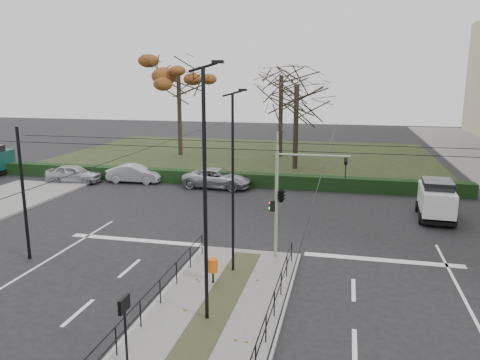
% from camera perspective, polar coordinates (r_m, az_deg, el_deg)
% --- Properties ---
extents(ground, '(140.00, 140.00, 0.00)m').
position_cam_1_polar(ground, '(17.78, -2.10, -14.49)').
color(ground, black).
rests_on(ground, ground).
extents(median_island, '(4.40, 15.00, 0.14)m').
position_cam_1_polar(median_island, '(15.64, -4.59, -18.25)').
color(median_island, '#625F5D').
rests_on(median_island, ground).
extents(park, '(38.00, 26.00, 0.10)m').
position_cam_1_polar(park, '(49.05, 0.77, 2.94)').
color(park, black).
rests_on(park, ground).
extents(hedge, '(38.00, 1.00, 1.00)m').
position_cam_1_polar(hedge, '(36.20, -3.69, 0.29)').
color(hedge, black).
rests_on(hedge, ground).
extents(median_railing, '(4.14, 13.24, 0.92)m').
position_cam_1_polar(median_railing, '(15.12, -4.77, -15.47)').
color(median_railing, black).
rests_on(median_railing, median_island).
extents(catenary, '(20.00, 34.00, 6.00)m').
position_cam_1_polar(catenary, '(18.04, -0.86, -2.44)').
color(catenary, black).
rests_on(catenary, ground).
extents(traffic_light, '(3.44, 1.96, 5.05)m').
position_cam_1_polar(traffic_light, '(20.59, 5.28, -1.61)').
color(traffic_light, gray).
rests_on(traffic_light, median_island).
extents(litter_bin, '(0.39, 0.39, 0.99)m').
position_cam_1_polar(litter_bin, '(18.58, -3.32, -10.40)').
color(litter_bin, black).
rests_on(litter_bin, median_island).
extents(info_panel, '(0.12, 0.55, 2.10)m').
position_cam_1_polar(info_panel, '(13.56, -13.92, -15.40)').
color(info_panel, black).
rests_on(info_panel, median_island).
extents(streetlamp_median_near, '(0.70, 0.14, 8.40)m').
position_cam_1_polar(streetlamp_median_near, '(14.79, -4.22, -1.82)').
color(streetlamp_median_near, black).
rests_on(streetlamp_median_near, median_island).
extents(streetlamp_median_far, '(0.62, 0.13, 7.48)m').
position_cam_1_polar(streetlamp_median_far, '(18.77, -0.83, -0.22)').
color(streetlamp_median_far, black).
rests_on(streetlamp_median_far, median_island).
extents(parked_car_first, '(4.39, 2.12, 1.44)m').
position_cam_1_polar(parked_car_first, '(38.71, -19.60, 0.71)').
color(parked_car_first, '#9C9FA3').
rests_on(parked_car_first, ground).
extents(parked_car_second, '(4.32, 1.69, 1.40)m').
position_cam_1_polar(parked_car_second, '(37.57, -12.73, 0.76)').
color(parked_car_second, '#9C9FA3').
rests_on(parked_car_second, ground).
extents(parked_car_fourth, '(5.29, 2.69, 1.43)m').
position_cam_1_polar(parked_car_fourth, '(34.94, -2.75, 0.23)').
color(parked_car_fourth, '#9C9FA3').
rests_on(parked_car_fourth, ground).
extents(white_van, '(2.16, 4.31, 2.28)m').
position_cam_1_polar(white_van, '(29.37, 22.81, -2.11)').
color(white_van, silver).
rests_on(white_van, ground).
extents(rust_tree, '(7.61, 7.61, 11.73)m').
position_cam_1_polar(rust_tree, '(49.41, -7.53, 13.33)').
color(rust_tree, black).
rests_on(rust_tree, park).
extents(bare_tree_center, '(6.91, 6.91, 10.95)m').
position_cam_1_polar(bare_tree_center, '(48.12, 5.06, 11.91)').
color(bare_tree_center, black).
rests_on(bare_tree_center, park).
extents(bare_tree_near, '(6.79, 6.79, 9.88)m').
position_cam_1_polar(bare_tree_near, '(41.61, 6.93, 10.79)').
color(bare_tree_near, black).
rests_on(bare_tree_near, park).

